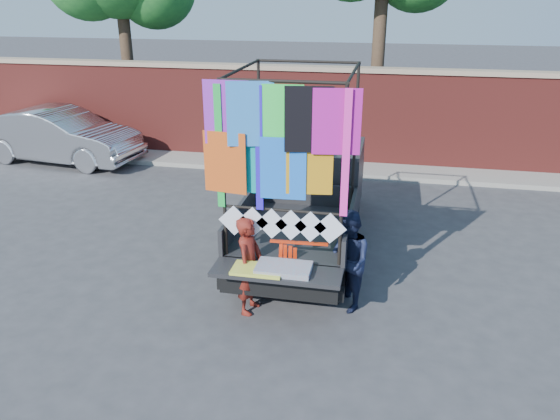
% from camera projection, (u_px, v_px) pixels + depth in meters
% --- Properties ---
extents(ground, '(90.00, 90.00, 0.00)m').
position_uv_depth(ground, '(285.00, 286.00, 8.83)').
color(ground, '#38383A').
rests_on(ground, ground).
extents(brick_wall, '(30.00, 0.45, 2.61)m').
position_uv_depth(brick_wall, '(335.00, 115.00, 14.69)').
color(brick_wall, maroon).
rests_on(brick_wall, ground).
extents(curb, '(30.00, 1.20, 0.12)m').
position_uv_depth(curb, '(330.00, 168.00, 14.53)').
color(curb, gray).
rests_on(curb, ground).
extents(pickup_truck, '(2.15, 5.40, 3.40)m').
position_uv_depth(pickup_truck, '(309.00, 196.00, 10.28)').
color(pickup_truck, black).
rests_on(pickup_truck, ground).
extents(sedan, '(4.65, 2.07, 1.48)m').
position_uv_depth(sedan, '(60.00, 136.00, 15.00)').
color(sedan, '#AFB1B6').
rests_on(sedan, ground).
extents(woman, '(0.43, 0.59, 1.49)m').
position_uv_depth(woman, '(249.00, 265.00, 7.91)').
color(woman, maroon).
rests_on(woman, ground).
extents(man, '(0.86, 0.93, 1.54)m').
position_uv_depth(man, '(348.00, 261.00, 7.98)').
color(man, '#161D39').
rests_on(man, ground).
extents(streamer_bundle, '(0.84, 0.09, 0.58)m').
position_uv_depth(streamer_bundle, '(292.00, 253.00, 7.89)').
color(streamer_bundle, red).
rests_on(streamer_bundle, ground).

